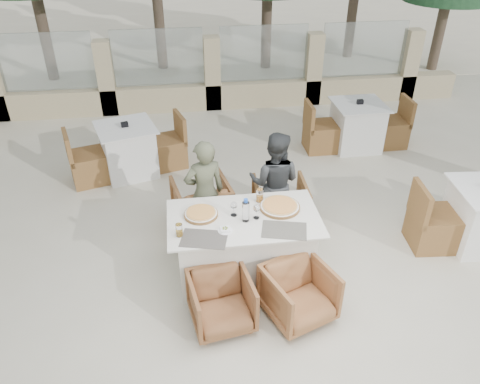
{
  "coord_description": "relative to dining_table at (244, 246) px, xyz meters",
  "views": [
    {
      "loc": [
        -0.67,
        -4.01,
        3.64
      ],
      "look_at": [
        -0.09,
        0.22,
        0.9
      ],
      "focal_mm": 35.0,
      "sensor_mm": 36.0,
      "label": 1
    }
  ],
  "objects": [
    {
      "name": "ground",
      "position": [
        0.09,
        0.08,
        -0.39
      ],
      "size": [
        80.0,
        80.0,
        0.0
      ],
      "primitive_type": "plane",
      "color": "beige",
      "rests_on": "ground"
    },
    {
      "name": "armchair_near_left",
      "position": [
        -0.32,
        -0.68,
        -0.11
      ],
      "size": [
        0.68,
        0.69,
        0.55
      ],
      "primitive_type": "imported",
      "rotation": [
        0.0,
        0.0,
        0.16
      ],
      "color": "brown",
      "rests_on": "ground"
    },
    {
      "name": "diner_right",
      "position": [
        0.49,
        0.81,
        0.28
      ],
      "size": [
        0.79,
        0.71,
        1.33
      ],
      "primitive_type": "imported",
      "rotation": [
        0.0,
        0.0,
        2.76
      ],
      "color": "#373A3C",
      "rests_on": "ground"
    },
    {
      "name": "bg_table_a",
      "position": [
        -1.39,
        2.48,
        0.0
      ],
      "size": [
        1.8,
        1.24,
        0.77
      ],
      "primitive_type": null,
      "rotation": [
        0.0,
        0.0,
        0.28
      ],
      "color": "silver",
      "rests_on": "ground"
    },
    {
      "name": "perimeter_wall_far",
      "position": [
        0.09,
        4.88,
        0.42
      ],
      "size": [
        10.0,
        0.34,
        1.6
      ],
      "primitive_type": null,
      "color": "tan",
      "rests_on": "ground"
    },
    {
      "name": "armchair_far_left",
      "position": [
        -0.39,
        1.01,
        -0.07
      ],
      "size": [
        0.8,
        0.81,
        0.63
      ],
      "primitive_type": "imported",
      "rotation": [
        0.0,
        0.0,
        3.34
      ],
      "color": "brown",
      "rests_on": "ground"
    },
    {
      "name": "beer_glass_right",
      "position": [
        0.22,
        0.29,
        0.46
      ],
      "size": [
        0.1,
        0.1,
        0.15
      ],
      "primitive_type": "cylinder",
      "rotation": [
        0.0,
        0.0,
        0.31
      ],
      "color": "orange",
      "rests_on": "dining_table"
    },
    {
      "name": "armchair_far_right",
      "position": [
        0.6,
        0.9,
        -0.08
      ],
      "size": [
        0.67,
        0.69,
        0.61
      ],
      "primitive_type": "imported",
      "rotation": [
        0.0,
        0.0,
        3.11
      ],
      "color": "olive",
      "rests_on": "ground"
    },
    {
      "name": "placemat_near_right",
      "position": [
        0.37,
        -0.27,
        0.39
      ],
      "size": [
        0.51,
        0.4,
        0.0
      ],
      "primitive_type": "cube",
      "rotation": [
        0.0,
        0.0,
        -0.25
      ],
      "color": "#605C52",
      "rests_on": "dining_table"
    },
    {
      "name": "placemat_near_left",
      "position": [
        -0.44,
        -0.3,
        0.39
      ],
      "size": [
        0.51,
        0.4,
        0.0
      ],
      "primitive_type": "cube",
      "rotation": [
        0.0,
        0.0,
        -0.24
      ],
      "color": "#544F48",
      "rests_on": "dining_table"
    },
    {
      "name": "sand_patch",
      "position": [
        0.09,
        14.08,
        -0.38
      ],
      "size": [
        30.0,
        16.0,
        0.01
      ],
      "primitive_type": "cube",
      "color": "#EEE2C3",
      "rests_on": "ground"
    },
    {
      "name": "bg_table_b",
      "position": [
        2.3,
        2.85,
        0.0
      ],
      "size": [
        1.64,
        0.83,
        0.77
      ],
      "primitive_type": null,
      "rotation": [
        0.0,
        0.0,
        0.0
      ],
      "color": "silver",
      "rests_on": "ground"
    },
    {
      "name": "olive_dish",
      "position": [
        -0.22,
        -0.2,
        0.41
      ],
      "size": [
        0.14,
        0.14,
        0.04
      ],
      "primitive_type": null,
      "rotation": [
        0.0,
        0.0,
        0.33
      ],
      "color": "white",
      "rests_on": "dining_table"
    },
    {
      "name": "beer_glass_left",
      "position": [
        -0.68,
        -0.21,
        0.45
      ],
      "size": [
        0.09,
        0.09,
        0.14
      ],
      "primitive_type": "cylinder",
      "rotation": [
        0.0,
        0.0,
        0.31
      ],
      "color": "#C3891B",
      "rests_on": "dining_table"
    },
    {
      "name": "wine_glass_near",
      "position": [
        0.13,
        -0.02,
        0.48
      ],
      "size": [
        0.1,
        0.1,
        0.18
      ],
      "primitive_type": null,
      "rotation": [
        0.0,
        0.0,
        0.4
      ],
      "color": "white",
      "rests_on": "dining_table"
    },
    {
      "name": "diner_left",
      "position": [
        -0.36,
        0.7,
        0.28
      ],
      "size": [
        0.55,
        0.42,
        1.34
      ],
      "primitive_type": "imported",
      "rotation": [
        0.0,
        0.0,
        3.37
      ],
      "color": "#565A42",
      "rests_on": "ground"
    },
    {
      "name": "pizza_left",
      "position": [
        -0.44,
        0.1,
        0.41
      ],
      "size": [
        0.43,
        0.43,
        0.05
      ],
      "primitive_type": "cylinder",
      "rotation": [
        0.0,
        0.0,
        -0.24
      ],
      "color": "#CB641B",
      "rests_on": "dining_table"
    },
    {
      "name": "pizza_right",
      "position": [
        0.41,
        0.12,
        0.41
      ],
      "size": [
        0.46,
        0.46,
        0.06
      ],
      "primitive_type": "cylinder",
      "rotation": [
        0.0,
        0.0,
        0.06
      ],
      "color": "#D3611C",
      "rests_on": "dining_table"
    },
    {
      "name": "water_bottle",
      "position": [
        0.01,
        -0.05,
        0.52
      ],
      "size": [
        0.09,
        0.09,
        0.27
      ],
      "primitive_type": "cylinder",
      "rotation": [
        0.0,
        0.0,
        0.19
      ],
      "color": "#BFE3FB",
      "rests_on": "dining_table"
    },
    {
      "name": "dining_table",
      "position": [
        0.0,
        0.0,
        0.0
      ],
      "size": [
        1.6,
        0.9,
        0.77
      ],
      "primitive_type": null,
      "color": "silver",
      "rests_on": "ground"
    },
    {
      "name": "wine_glass_centre",
      "position": [
        -0.1,
        0.06,
        0.48
      ],
      "size": [
        0.1,
        0.1,
        0.18
      ],
      "primitive_type": null,
      "rotation": [
        0.0,
        0.0,
        0.32
      ],
      "color": "white",
      "rests_on": "dining_table"
    },
    {
      "name": "armchair_near_right",
      "position": [
        0.46,
        -0.69,
        -0.1
      ],
      "size": [
        0.8,
        0.81,
        0.58
      ],
      "primitive_type": "imported",
      "rotation": [
        0.0,
        0.0,
        0.36
      ],
      "color": "#9C6338",
      "rests_on": "ground"
    }
  ]
}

